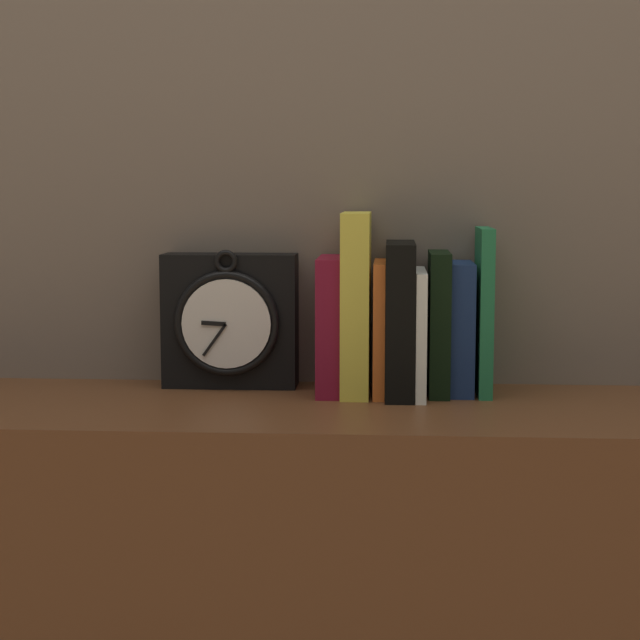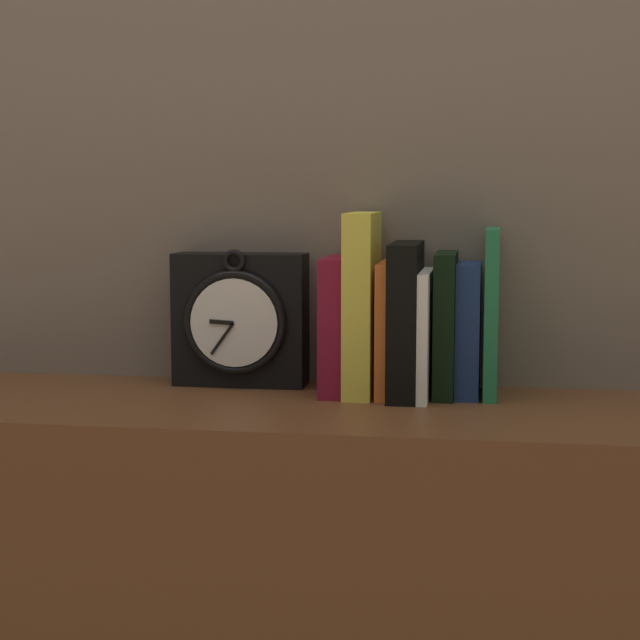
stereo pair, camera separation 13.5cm
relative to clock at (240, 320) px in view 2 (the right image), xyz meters
The scene contains 10 objects.
wall_back 0.49m from the clock, 27.31° to the left, with size 6.00×0.05×2.60m.
clock is the anchor object (origin of this frame).
book_slot0_maroon 0.15m from the clock, 11.63° to the right, with size 0.03×0.14×0.19m.
book_slot1_yellow 0.19m from the clock, 10.38° to the right, with size 0.04×0.14×0.26m.
book_slot2_orange 0.22m from the clock, ahead, with size 0.02×0.14×0.19m.
book_slot3_black 0.25m from the clock, ahead, with size 0.04×0.16×0.21m.
book_slot4_white 0.28m from the clock, ahead, with size 0.01×0.16×0.18m.
book_slot5_black 0.30m from the clock, ahead, with size 0.03×0.13×0.20m.
book_slot6_navy 0.33m from the clock, ahead, with size 0.03×0.12×0.19m.
book_slot7_green 0.37m from the clock, ahead, with size 0.02×0.12×0.23m.
Camera 2 is at (0.23, -1.39, 1.03)m, focal length 60.00 mm.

